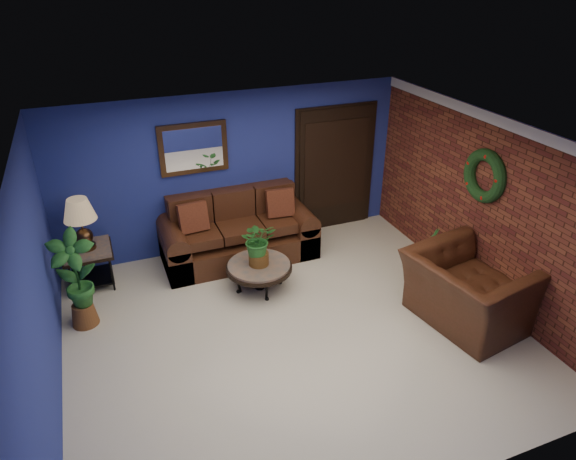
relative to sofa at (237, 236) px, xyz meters
name	(u,v)px	position (x,y,z in m)	size (l,w,h in m)	color
floor	(294,331)	(0.11, -2.09, -0.35)	(5.50, 5.50, 0.00)	beige
wall_back	(234,172)	(0.11, 0.41, 0.90)	(5.50, 0.04, 2.50)	navy
wall_left	(36,297)	(-2.64, -2.09, 0.90)	(0.04, 5.00, 2.50)	navy
wall_right_brick	(485,208)	(2.86, -2.09, 0.90)	(0.04, 5.00, 2.50)	brown
ceiling	(295,142)	(0.11, -2.09, 2.15)	(5.50, 5.00, 0.02)	white
crown_molding	(500,122)	(2.83, -2.09, 2.08)	(0.03, 5.00, 0.14)	white
wall_mirror	(193,148)	(-0.49, 0.37, 1.37)	(1.02, 0.06, 0.77)	#442A17
closet_door	(335,169)	(1.86, 0.38, 0.70)	(1.44, 0.06, 2.18)	black
wreath	(484,176)	(2.80, -2.04, 1.35)	(0.72, 0.72, 0.16)	black
sofa	(237,236)	(0.00, 0.00, 0.00)	(2.34, 1.01, 1.06)	#401D12
coffee_table	(259,268)	(0.02, -1.02, 0.00)	(0.94, 0.94, 0.40)	#55504A
end_table	(89,257)	(-2.19, -0.04, 0.12)	(0.66, 0.66, 0.61)	#55504A
table_lamp	(80,218)	(-2.19, -0.04, 0.73)	(0.44, 0.44, 0.73)	#442A17
side_chair	(263,223)	(0.43, 0.02, 0.13)	(0.39, 0.39, 0.85)	brown
armchair	(469,291)	(2.26, -2.71, 0.12)	(1.43, 1.25, 0.93)	#401D12
coffee_plant	(258,242)	(0.02, -1.02, 0.41)	(0.53, 0.48, 0.66)	brown
floor_plant	(427,251)	(2.46, -1.54, 0.03)	(0.37, 0.32, 0.75)	brown
tall_plant	(76,277)	(-2.34, -0.95, 0.36)	(0.64, 0.49, 1.33)	brown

